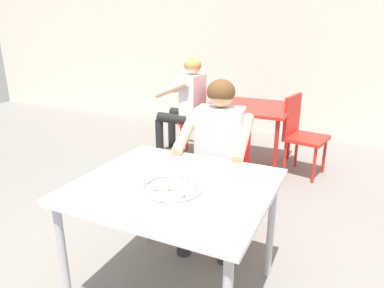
{
  "coord_description": "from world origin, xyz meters",
  "views": [
    {
      "loc": [
        0.91,
        -1.54,
        1.54
      ],
      "look_at": [
        0.08,
        0.23,
        0.89
      ],
      "focal_mm": 32.46,
      "sensor_mm": 36.0,
      "label": 1
    }
  ],
  "objects_px": {
    "table_foreground": "(175,196)",
    "chair_foreground": "(223,166)",
    "table_background_red": "(248,112)",
    "chair_red_right": "(300,130)",
    "chair_red_left": "(204,117)",
    "thali_tray": "(173,188)",
    "diner_foreground": "(217,148)",
    "patron_background": "(186,98)"
  },
  "relations": [
    {
      "from": "diner_foreground",
      "to": "table_background_red",
      "type": "relative_size",
      "value": 1.26
    },
    {
      "from": "chair_red_right",
      "to": "chair_foreground",
      "type": "bearing_deg",
      "value": -106.54
    },
    {
      "from": "table_foreground",
      "to": "chair_foreground",
      "type": "height_order",
      "value": "chair_foreground"
    },
    {
      "from": "chair_red_right",
      "to": "patron_background",
      "type": "height_order",
      "value": "patron_background"
    },
    {
      "from": "chair_red_left",
      "to": "chair_red_right",
      "type": "height_order",
      "value": "same"
    },
    {
      "from": "table_background_red",
      "to": "table_foreground",
      "type": "bearing_deg",
      "value": -83.71
    },
    {
      "from": "table_background_red",
      "to": "chair_red_right",
      "type": "xyz_separation_m",
      "value": [
        0.59,
        -0.01,
        -0.14
      ]
    },
    {
      "from": "table_background_red",
      "to": "thali_tray",
      "type": "bearing_deg",
      "value": -83.16
    },
    {
      "from": "thali_tray",
      "to": "table_background_red",
      "type": "distance_m",
      "value": 2.34
    },
    {
      "from": "chair_red_left",
      "to": "patron_background",
      "type": "height_order",
      "value": "patron_background"
    },
    {
      "from": "diner_foreground",
      "to": "chair_red_left",
      "type": "relative_size",
      "value": 1.39
    },
    {
      "from": "chair_foreground",
      "to": "chair_red_right",
      "type": "bearing_deg",
      "value": 73.46
    },
    {
      "from": "chair_foreground",
      "to": "chair_red_right",
      "type": "xyz_separation_m",
      "value": [
        0.39,
        1.32,
        0.0
      ]
    },
    {
      "from": "table_foreground",
      "to": "chair_red_left",
      "type": "height_order",
      "value": "chair_red_left"
    },
    {
      "from": "thali_tray",
      "to": "chair_foreground",
      "type": "distance_m",
      "value": 1.03
    },
    {
      "from": "chair_red_right",
      "to": "patron_background",
      "type": "distance_m",
      "value": 1.4
    },
    {
      "from": "table_background_red",
      "to": "chair_red_left",
      "type": "bearing_deg",
      "value": 174.17
    },
    {
      "from": "diner_foreground",
      "to": "table_background_red",
      "type": "distance_m",
      "value": 1.56
    },
    {
      "from": "diner_foreground",
      "to": "patron_background",
      "type": "distance_m",
      "value": 1.85
    },
    {
      "from": "diner_foreground",
      "to": "table_background_red",
      "type": "xyz_separation_m",
      "value": [
        -0.22,
        1.54,
        -0.08
      ]
    },
    {
      "from": "table_foreground",
      "to": "thali_tray",
      "type": "bearing_deg",
      "value": -67.83
    },
    {
      "from": "table_foreground",
      "to": "thali_tray",
      "type": "height_order",
      "value": "thali_tray"
    },
    {
      "from": "table_background_red",
      "to": "patron_background",
      "type": "relative_size",
      "value": 0.78
    },
    {
      "from": "chair_foreground",
      "to": "patron_background",
      "type": "bearing_deg",
      "value": 126.57
    },
    {
      "from": "chair_red_right",
      "to": "patron_background",
      "type": "xyz_separation_m",
      "value": [
        -1.38,
        0.01,
        0.23
      ]
    },
    {
      "from": "thali_tray",
      "to": "chair_foreground",
      "type": "height_order",
      "value": "chair_foreground"
    },
    {
      "from": "table_background_red",
      "to": "chair_red_right",
      "type": "bearing_deg",
      "value": -0.74
    },
    {
      "from": "chair_foreground",
      "to": "table_background_red",
      "type": "xyz_separation_m",
      "value": [
        -0.2,
        1.33,
        0.14
      ]
    },
    {
      "from": "diner_foreground",
      "to": "patron_background",
      "type": "relative_size",
      "value": 0.98
    },
    {
      "from": "table_foreground",
      "to": "diner_foreground",
      "type": "relative_size",
      "value": 0.87
    },
    {
      "from": "thali_tray",
      "to": "diner_foreground",
      "type": "xyz_separation_m",
      "value": [
        -0.06,
        0.78,
        -0.03
      ]
    },
    {
      "from": "thali_tray",
      "to": "table_background_red",
      "type": "xyz_separation_m",
      "value": [
        -0.28,
        2.32,
        -0.11
      ]
    },
    {
      "from": "chair_red_left",
      "to": "patron_background",
      "type": "bearing_deg",
      "value": -166.42
    },
    {
      "from": "thali_tray",
      "to": "table_background_red",
      "type": "relative_size",
      "value": 0.34
    },
    {
      "from": "table_foreground",
      "to": "chair_foreground",
      "type": "bearing_deg",
      "value": 93.18
    },
    {
      "from": "patron_background",
      "to": "diner_foreground",
      "type": "bearing_deg",
      "value": -56.93
    },
    {
      "from": "chair_red_left",
      "to": "chair_red_right",
      "type": "bearing_deg",
      "value": -3.25
    },
    {
      "from": "thali_tray",
      "to": "chair_red_right",
      "type": "distance_m",
      "value": 2.35
    },
    {
      "from": "diner_foreground",
      "to": "table_background_red",
      "type": "bearing_deg",
      "value": 98.06
    },
    {
      "from": "chair_red_left",
      "to": "table_background_red",
      "type": "bearing_deg",
      "value": -5.83
    },
    {
      "from": "table_foreground",
      "to": "chair_foreground",
      "type": "relative_size",
      "value": 1.22
    },
    {
      "from": "chair_foreground",
      "to": "diner_foreground",
      "type": "bearing_deg",
      "value": -84.19
    }
  ]
}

